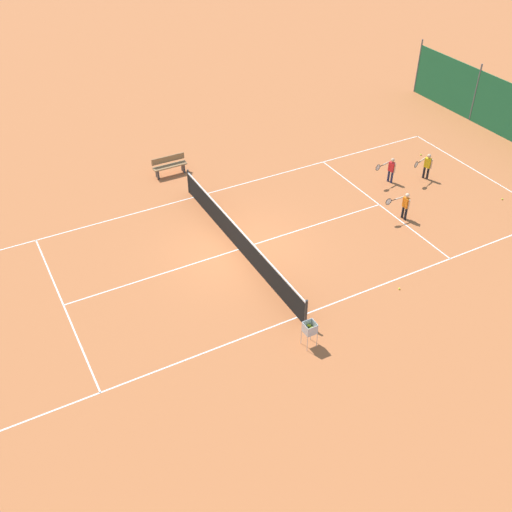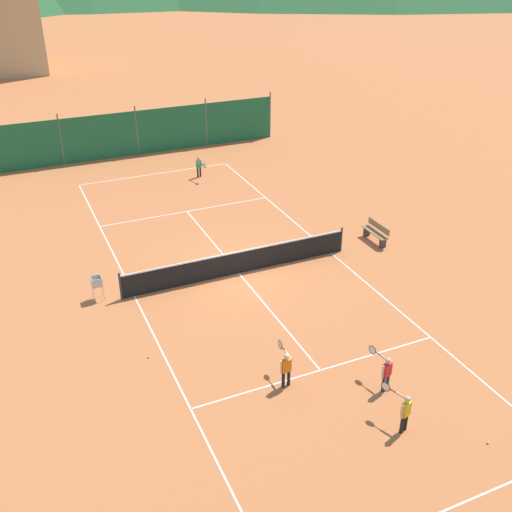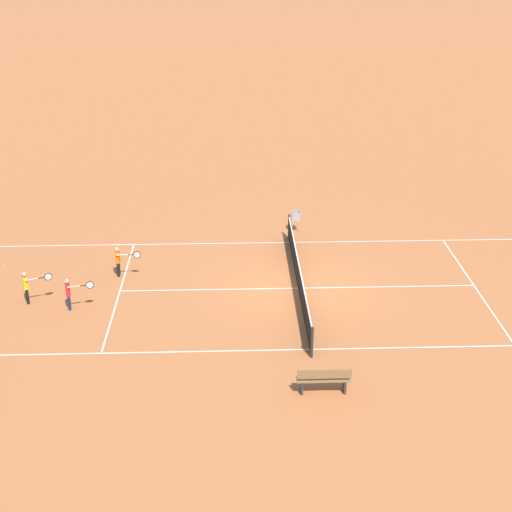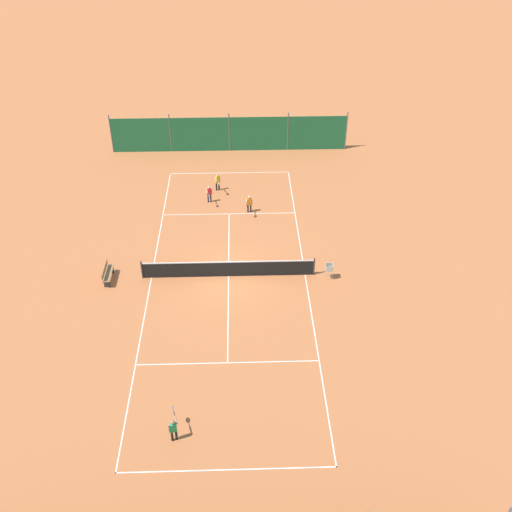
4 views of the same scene
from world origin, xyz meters
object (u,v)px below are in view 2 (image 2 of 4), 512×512
at_px(player_far_service, 386,371).
at_px(player_far_baseline, 286,366).
at_px(player_near_service, 404,410).
at_px(tennis_ball_far_corner, 148,357).
at_px(tennis_ball_service_box, 488,443).
at_px(courtside_bench, 376,232).
at_px(player_near_baseline, 199,166).
at_px(ball_hopper, 97,283).
at_px(tennis_net, 239,262).

bearing_deg(player_far_service, player_far_baseline, 152.36).
bearing_deg(player_near_service, tennis_ball_far_corner, 133.03).
height_order(tennis_ball_service_box, courtside_bench, courtside_bench).
height_order(player_near_service, tennis_ball_far_corner, player_near_service).
relative_size(player_far_baseline, courtside_bench, 0.76).
height_order(player_far_service, tennis_ball_far_corner, player_far_service).
bearing_deg(courtside_bench, player_near_baseline, 112.69).
distance_m(player_far_baseline, courtside_bench, 10.12).
bearing_deg(player_far_service, player_near_baseline, 87.53).
height_order(player_far_service, courtside_bench, player_far_service).
distance_m(player_near_service, courtside_bench, 11.06).
xyz_separation_m(player_far_baseline, courtside_bench, (7.60, 6.68, -0.22)).
bearing_deg(tennis_ball_service_box, player_near_service, 142.78).
bearing_deg(tennis_ball_service_box, player_far_baseline, 131.86).
bearing_deg(ball_hopper, tennis_ball_far_corner, -79.68).
bearing_deg(player_far_service, player_near_service, -108.01).
height_order(tennis_net, tennis_ball_service_box, tennis_net).
bearing_deg(player_near_service, player_far_baseline, 125.07).
height_order(tennis_net, tennis_ball_far_corner, tennis_net).
distance_m(player_near_service, tennis_ball_service_box, 2.27).
distance_m(player_far_service, player_near_service, 1.62).
bearing_deg(player_near_baseline, player_far_service, -92.47).
height_order(player_far_service, tennis_ball_service_box, player_far_service).
distance_m(player_near_baseline, tennis_ball_far_corner, 15.61).
bearing_deg(player_near_service, ball_hopper, 121.83).
distance_m(ball_hopper, courtside_bench, 11.65).
relative_size(player_near_service, tennis_ball_far_corner, 17.74).
height_order(ball_hopper, courtside_bench, ball_hopper).
bearing_deg(player_far_baseline, tennis_net, 79.16).
height_order(tennis_net, player_far_service, player_far_service).
relative_size(tennis_net, tennis_ball_service_box, 139.09).
xyz_separation_m(tennis_net, ball_hopper, (-5.31, 0.35, 0.16)).
bearing_deg(player_far_service, tennis_net, 99.05).
distance_m(tennis_ball_service_box, courtside_bench, 11.53).
height_order(player_near_service, tennis_ball_service_box, player_near_service).
relative_size(tennis_ball_far_corner, courtside_bench, 0.04).
xyz_separation_m(tennis_ball_service_box, ball_hopper, (-7.79, 11.07, 0.63)).
bearing_deg(tennis_ball_far_corner, courtside_bench, 19.40).
relative_size(player_far_baseline, player_far_service, 1.02).
bearing_deg(ball_hopper, tennis_ball_service_box, -54.87).
xyz_separation_m(tennis_ball_service_box, courtside_bench, (3.86, 10.86, 0.42)).
xyz_separation_m(tennis_net, player_near_baseline, (2.04, 10.43, 0.15)).
bearing_deg(tennis_net, tennis_ball_service_box, -76.95).
relative_size(player_near_baseline, ball_hopper, 1.25).
xyz_separation_m(tennis_ball_far_corner, ball_hopper, (-0.74, 4.06, 0.63)).
distance_m(player_far_service, courtside_bench, 9.48).
xyz_separation_m(tennis_ball_service_box, tennis_ball_far_corner, (-7.05, 7.01, 0.00)).
bearing_deg(player_far_service, tennis_ball_service_box, -66.69).
relative_size(player_far_baseline, ball_hopper, 1.29).
distance_m(player_far_baseline, ball_hopper, 8.00).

